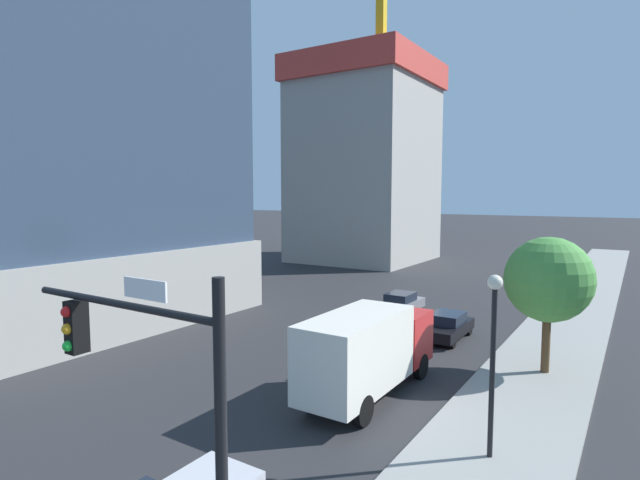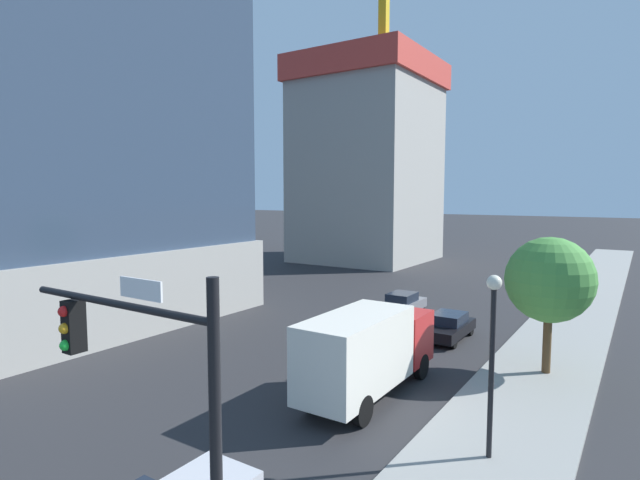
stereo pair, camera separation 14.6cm
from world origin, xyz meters
name	(u,v)px [view 1 (the left image)]	position (x,y,z in m)	size (l,w,h in m)	color
sidewalk	(533,383)	(7.82, 20.00, 0.07)	(4.63, 120.00, 0.15)	gray
construction_building	(365,151)	(-17.25, 52.24, 13.31)	(14.97, 20.30, 33.61)	#9E9B93
traffic_light_pole	(152,391)	(4.27, 3.53, 4.54)	(5.10, 0.48, 6.55)	black
street_lamp	(493,338)	(7.85, 12.80, 3.78)	(0.44, 0.44, 5.50)	black
street_tree	(548,280)	(8.05, 21.46, 4.27)	(3.73, 3.73, 6.01)	brown
car_black	(446,326)	(2.53, 24.57, 0.71)	(1.91, 4.31, 1.42)	black
car_gray	(400,304)	(-1.96, 28.49, 0.70)	(1.85, 4.32, 1.44)	slate
box_truck	(368,349)	(2.53, 15.10, 1.94)	(2.38, 7.78, 3.47)	#B21E1E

